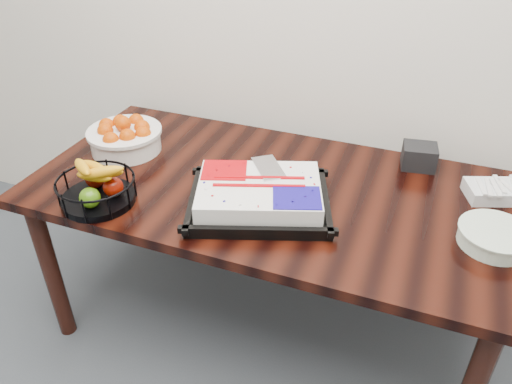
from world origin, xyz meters
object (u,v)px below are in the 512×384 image
(plate_stack, at_px, (494,237))
(napkin_box, at_px, (419,156))
(fruit_basket, at_px, (96,188))
(table, at_px, (267,204))
(tangerine_bowl, at_px, (124,132))
(cake_tray, at_px, (259,196))

(plate_stack, height_order, napkin_box, napkin_box)
(plate_stack, bearing_deg, napkin_box, 123.88)
(napkin_box, bearing_deg, plate_stack, -56.12)
(napkin_box, bearing_deg, fruit_basket, -147.20)
(fruit_basket, distance_m, plate_stack, 1.35)
(table, relative_size, tangerine_bowl, 5.80)
(table, xyz_separation_m, plate_stack, (0.80, -0.07, 0.11))
(table, bearing_deg, napkin_box, 34.18)
(plate_stack, bearing_deg, cake_tray, -174.55)
(fruit_basket, xyz_separation_m, napkin_box, (1.05, 0.67, -0.01))
(table, distance_m, tangerine_bowl, 0.68)
(tangerine_bowl, xyz_separation_m, napkin_box, (1.17, 0.31, -0.04))
(table, height_order, napkin_box, napkin_box)
(cake_tray, distance_m, napkin_box, 0.70)
(cake_tray, distance_m, fruit_basket, 0.58)
(table, distance_m, fruit_basket, 0.64)
(table, xyz_separation_m, napkin_box, (0.52, 0.35, 0.13))
(table, bearing_deg, tangerine_bowl, 176.13)
(plate_stack, bearing_deg, fruit_basket, -169.01)
(table, height_order, cake_tray, cake_tray)
(table, height_order, plate_stack, plate_stack)
(table, relative_size, fruit_basket, 6.45)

